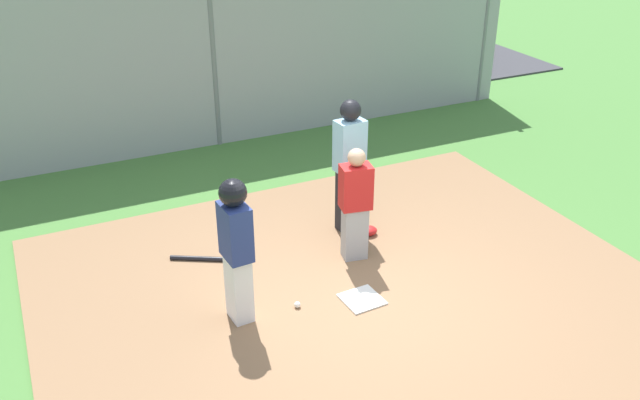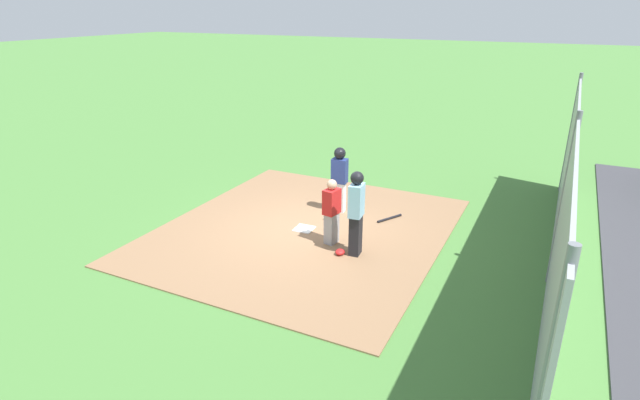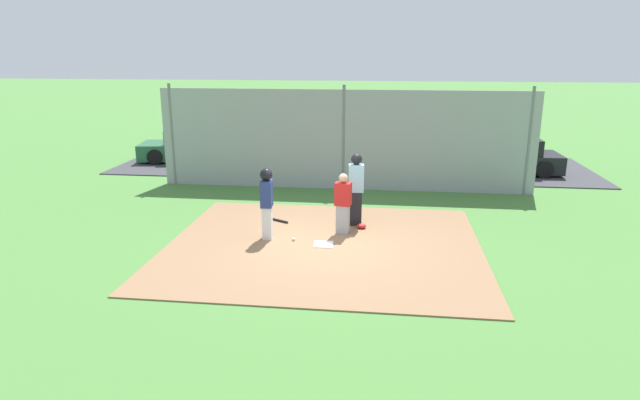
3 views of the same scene
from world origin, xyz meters
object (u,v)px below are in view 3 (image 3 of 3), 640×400
Objects in this scene: catcher at (343,203)px; runner at (267,199)px; umpire at (356,187)px; home_plate at (324,244)px; baseball at (294,239)px; parked_car_dark at (501,157)px; baseball_bat at (276,220)px; catcher_mask at (361,226)px; parked_car_green at (195,146)px.

runner reaches higher than catcher.
umpire reaches higher than runner.
baseball reaches higher than home_plate.
catcher is 1.87m from runner.
catcher is at bearing 54.73° from parked_car_dark.
runner is 23.08× the size of baseball.
runner reaches higher than parked_car_dark.
home_plate is 10.14m from parked_car_dark.
baseball_bat is at bearing 88.82° from runner.
baseball_bat is (1.45, -1.64, 0.02)m from home_plate.
baseball reaches higher than baseball_bat.
runner is at bearing 48.81° from parked_car_dark.
catcher_mask is at bearing -121.84° from home_plate.
runner is at bearing -63.09° from umpire.
catcher_mask is (-0.17, 0.28, -0.93)m from umpire.
baseball is 10.41m from parked_car_dark.
catcher_mask is (-0.44, -0.41, -0.71)m from catcher.
runner is 10.25m from parked_car_green.
baseball is 0.02× the size of parked_car_green.
baseball is (1.11, 0.70, -0.73)m from catcher.
umpire is 2.40× the size of baseball_bat.
home_plate is at bearing 58.16° from catcher_mask.
umpire reaches higher than baseball.
catcher is 9.18m from parked_car_dark.
home_plate is at bearing -16.05° from runner.
home_plate is at bearing 165.62° from baseball.
umpire is at bearing 168.61° from catcher.
catcher reaches higher than parked_car_green.
parked_car_green is (7.19, -7.92, 0.52)m from catcher_mask.
catcher_mask is 8.61m from parked_car_dark.
catcher is at bearing 43.04° from catcher_mask.
umpire is 2.31m from baseball_bat.
catcher is 6.25× the size of catcher_mask.
baseball is at bearing 35.78° from catcher_mask.
baseball is 0.02× the size of parked_car_dark.
umpire reaches higher than catcher_mask.
catcher is 0.88× the size of runner.
catcher_mask is (-0.81, -1.30, 0.05)m from home_plate.
baseball is at bearing -47.46° from catcher.
home_plate is at bearing -27.58° from umpire.
home_plate is 1.97m from umpire.
parked_car_dark is at bearing 155.63° from catcher.
parked_car_dark is at bearing 166.92° from parked_car_green.
catcher_mask is at bearing 20.62° from runner.
parked_car_green is at bearing -47.76° from catcher_mask.
home_plate is 0.57× the size of baseball_bat.
umpire is 2.40m from runner.
catcher is 1.50m from baseball.
parked_car_dark is at bearing 45.48° from runner.
parked_car_green is (4.93, -7.59, 0.55)m from baseball_bat.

